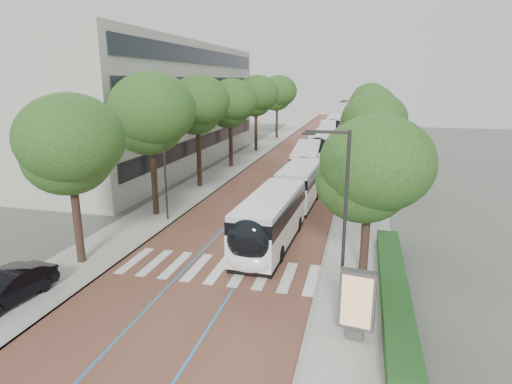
% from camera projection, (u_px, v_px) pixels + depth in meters
% --- Properties ---
extents(ground, '(160.00, 160.00, 0.00)m').
position_uv_depth(ground, '(209.00, 278.00, 22.07)').
color(ground, '#51544C').
rests_on(ground, ground).
extents(road, '(11.00, 140.00, 0.02)m').
position_uv_depth(road, '(308.00, 153.00, 59.60)').
color(road, brown).
rests_on(road, ground).
extents(sidewalk_left, '(4.00, 140.00, 0.12)m').
position_uv_depth(sidewalk_left, '(256.00, 151.00, 61.35)').
color(sidewalk_left, '#9C9994').
rests_on(sidewalk_left, ground).
extents(sidewalk_right, '(4.00, 140.00, 0.12)m').
position_uv_depth(sidewalk_right, '(363.00, 155.00, 57.83)').
color(sidewalk_right, '#9C9994').
rests_on(sidewalk_right, ground).
extents(kerb_left, '(0.20, 140.00, 0.14)m').
position_uv_depth(kerb_left, '(269.00, 151.00, 60.90)').
color(kerb_left, gray).
rests_on(kerb_left, ground).
extents(kerb_right, '(0.20, 140.00, 0.14)m').
position_uv_depth(kerb_right, '(349.00, 154.00, 58.27)').
color(kerb_right, gray).
rests_on(kerb_right, ground).
extents(zebra_crossing, '(10.55, 3.60, 0.01)m').
position_uv_depth(zebra_crossing, '(219.00, 269.00, 22.95)').
color(zebra_crossing, silver).
rests_on(zebra_crossing, ground).
extents(lane_line_left, '(0.12, 126.00, 0.01)m').
position_uv_depth(lane_line_left, '(297.00, 153.00, 59.97)').
color(lane_line_left, '#2371B0').
rests_on(lane_line_left, road).
extents(lane_line_right, '(0.12, 126.00, 0.01)m').
position_uv_depth(lane_line_right, '(320.00, 154.00, 59.22)').
color(lane_line_right, '#2371B0').
rests_on(lane_line_right, road).
extents(office_building, '(18.11, 40.00, 14.00)m').
position_uv_depth(office_building, '(135.00, 105.00, 51.14)').
color(office_building, '#98958D').
rests_on(office_building, ground).
extents(hedge, '(1.20, 14.00, 0.80)m').
position_uv_depth(hedge, '(394.00, 289.00, 19.80)').
color(hedge, '#18451A').
rests_on(hedge, sidewalk_right).
extents(streetlight_near, '(1.82, 0.20, 8.00)m').
position_uv_depth(streetlight_near, '(340.00, 216.00, 16.48)').
color(streetlight_near, '#2C2C2F').
rests_on(streetlight_near, sidewalk_right).
extents(streetlight_far, '(1.82, 0.20, 8.00)m').
position_uv_depth(streetlight_far, '(356.00, 136.00, 39.93)').
color(streetlight_far, '#2C2C2F').
rests_on(streetlight_far, sidewalk_right).
extents(lamp_post_left, '(0.14, 0.14, 8.00)m').
position_uv_depth(lamp_post_left, '(165.00, 165.00, 29.96)').
color(lamp_post_left, '#2C2C2F').
rests_on(lamp_post_left, sidewalk_left).
extents(trees_left, '(6.28, 60.88, 10.13)m').
position_uv_depth(trees_left, '(227.00, 105.00, 47.08)').
color(trees_left, black).
rests_on(trees_left, ground).
extents(trees_right, '(5.47, 47.36, 8.92)m').
position_uv_depth(trees_right, '(369.00, 121.00, 38.77)').
color(trees_right, black).
rests_on(trees_right, ground).
extents(lead_bus, '(3.25, 18.48, 3.20)m').
position_uv_depth(lead_bus, '(284.00, 204.00, 29.49)').
color(lead_bus, black).
rests_on(lead_bus, ground).
extents(bus_queued_0, '(3.35, 12.54, 3.20)m').
position_uv_depth(bus_queued_0, '(306.00, 162.00, 44.25)').
color(bus_queued_0, white).
rests_on(bus_queued_0, ground).
extents(bus_queued_1, '(2.65, 12.42, 3.20)m').
position_uv_depth(bus_queued_1, '(322.00, 144.00, 57.37)').
color(bus_queued_1, white).
rests_on(bus_queued_1, ground).
extents(bus_queued_2, '(3.33, 12.54, 3.20)m').
position_uv_depth(bus_queued_2, '(327.00, 133.00, 68.84)').
color(bus_queued_2, white).
rests_on(bus_queued_2, ground).
extents(bus_queued_3, '(2.79, 12.45, 3.20)m').
position_uv_depth(bus_queued_3, '(334.00, 125.00, 81.82)').
color(bus_queued_3, white).
rests_on(bus_queued_3, ground).
extents(ad_panel, '(1.40, 0.61, 2.83)m').
position_uv_depth(ad_panel, '(357.00, 303.00, 16.36)').
color(ad_panel, '#59595B').
rests_on(ad_panel, sidewalk_right).
extents(parked_car, '(2.05, 4.65, 1.48)m').
position_uv_depth(parked_car, '(8.00, 287.00, 19.18)').
color(parked_car, black).
rests_on(parked_car, sidewalk_left).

